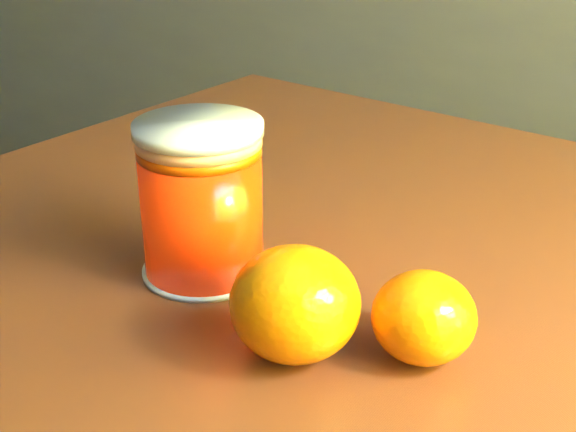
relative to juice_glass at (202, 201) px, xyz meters
The scene contains 4 objects.
kitchen_counter 1.63m from the juice_glass, 116.68° to the left, with size 3.15×0.60×0.90m, color #4F4E53.
juice_glass is the anchor object (origin of this frame).
orange_front 0.12m from the juice_glass, 27.09° to the right, with size 0.08×0.08×0.07m, color orange.
orange_back 0.18m from the juice_glass, ahead, with size 0.06×0.06×0.05m, color orange.
Camera 1 is at (1.02, -0.36, 1.08)m, focal length 50.00 mm.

